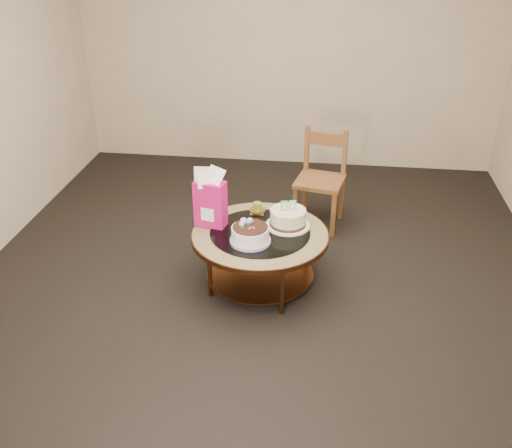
# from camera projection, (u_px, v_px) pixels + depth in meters

# --- Properties ---
(ground) EXTENTS (5.00, 5.00, 0.00)m
(ground) POSITION_uv_depth(u_px,v_px,m) (260.00, 284.00, 4.41)
(ground) COLOR black
(ground) RESTS_ON ground
(room_walls) EXTENTS (4.52, 5.02, 2.61)m
(room_walls) POSITION_uv_depth(u_px,v_px,m) (261.00, 86.00, 3.67)
(room_walls) COLOR #C4B294
(room_walls) RESTS_ON ground
(coffee_table) EXTENTS (1.02, 1.02, 0.46)m
(coffee_table) POSITION_uv_depth(u_px,v_px,m) (260.00, 241.00, 4.23)
(coffee_table) COLOR brown
(coffee_table) RESTS_ON ground
(decorated_cake) EXTENTS (0.29, 0.29, 0.17)m
(decorated_cake) POSITION_uv_depth(u_px,v_px,m) (250.00, 235.00, 4.04)
(decorated_cake) COLOR #B79BDB
(decorated_cake) RESTS_ON coffee_table
(cream_cake) EXTENTS (0.33, 0.33, 0.21)m
(cream_cake) POSITION_uv_depth(u_px,v_px,m) (288.00, 218.00, 4.24)
(cream_cake) COLOR white
(cream_cake) RESTS_ON coffee_table
(gift_bag) EXTENTS (0.25, 0.20, 0.45)m
(gift_bag) POSITION_uv_depth(u_px,v_px,m) (210.00, 198.00, 4.19)
(gift_bag) COLOR #DE147B
(gift_bag) RESTS_ON coffee_table
(pillar_candle) EXTENTS (0.13, 0.13, 0.09)m
(pillar_candle) POSITION_uv_depth(u_px,v_px,m) (257.00, 209.00, 4.45)
(pillar_candle) COLOR tan
(pillar_candle) RESTS_ON coffee_table
(dining_chair) EXTENTS (0.47, 0.47, 0.87)m
(dining_chair) POSITION_uv_depth(u_px,v_px,m) (321.00, 179.00, 5.08)
(dining_chair) COLOR brown
(dining_chair) RESTS_ON ground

